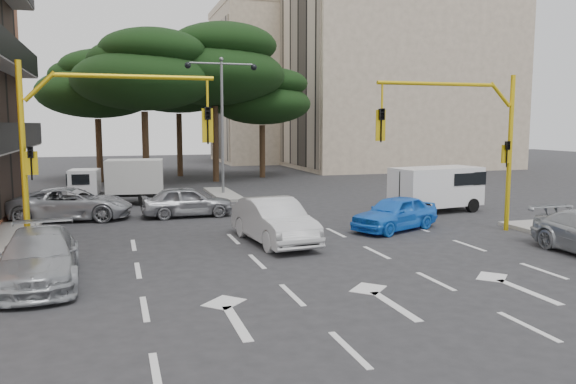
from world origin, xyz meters
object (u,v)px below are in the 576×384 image
at_px(signal_mast_left, 87,133).
at_px(car_silver_cross_a, 72,204).
at_px(van_white, 436,189).
at_px(box_truck_a, 118,182).
at_px(street_lamp_center, 222,101).
at_px(signal_mast_right, 471,131).
at_px(car_silver_wagon, 39,257).
at_px(car_blue_compact, 395,213).
at_px(car_white_hatch, 274,221).
at_px(car_silver_cross_b, 187,201).

relative_size(signal_mast_left, car_silver_cross_a, 1.18).
relative_size(signal_mast_left, van_white, 1.39).
relative_size(car_silver_cross_a, box_truck_a, 1.08).
xyz_separation_m(street_lamp_center, van_white, (8.50, -9.08, -4.35)).
distance_m(signal_mast_right, van_white, 5.92).
height_order(signal_mast_right, car_silver_wagon, signal_mast_right).
height_order(signal_mast_right, signal_mast_left, same).
xyz_separation_m(signal_mast_left, car_blue_compact, (11.22, 1.32, -3.21)).
bearing_deg(car_silver_cross_a, car_silver_wagon, -172.28).
bearing_deg(street_lamp_center, car_white_hatch, -93.23).
bearing_deg(van_white, street_lamp_center, -146.34).
distance_m(signal_mast_right, street_lamp_center, 15.65).
height_order(car_silver_wagon, car_silver_cross_a, car_silver_cross_a).
bearing_deg(car_white_hatch, signal_mast_left, 178.16).
bearing_deg(signal_mast_right, car_silver_wagon, -170.13).
bearing_deg(street_lamp_center, car_blue_compact, -70.80).
bearing_deg(signal_mast_left, car_silver_cross_b, 61.22).
distance_m(car_white_hatch, car_silver_cross_a, 10.08).
bearing_deg(car_silver_cross_b, signal_mast_left, 150.85).
distance_m(car_silver_wagon, van_white, 18.13).
bearing_deg(box_truck_a, car_white_hatch, -150.18).
bearing_deg(street_lamp_center, van_white, -46.90).
bearing_deg(car_white_hatch, car_silver_wagon, -163.44).
xyz_separation_m(signal_mast_right, car_white_hatch, (-7.57, 0.46, -3.10)).
xyz_separation_m(car_silver_cross_b, box_truck_a, (-2.91, 5.00, 0.47)).
xyz_separation_m(car_white_hatch, car_silver_cross_a, (-7.09, 7.16, -0.08)).
xyz_separation_m(signal_mast_right, car_silver_cross_b, (-9.76, 7.01, -3.20)).
bearing_deg(box_truck_a, signal_mast_right, -127.48).
distance_m(car_blue_compact, car_silver_cross_b, 9.31).
relative_size(car_white_hatch, car_silver_cross_a, 0.93).
height_order(street_lamp_center, car_blue_compact, street_lamp_center).
relative_size(car_silver_cross_a, car_silver_cross_b, 1.26).
relative_size(signal_mast_right, car_silver_cross_b, 1.48).
height_order(car_silver_wagon, car_silver_cross_b, car_silver_wagon).
height_order(car_white_hatch, car_silver_wagon, car_white_hatch).
xyz_separation_m(signal_mast_left, car_white_hatch, (6.04, 0.46, -3.10)).
bearing_deg(car_white_hatch, street_lamp_center, 80.57).
bearing_deg(signal_mast_right, car_silver_cross_b, 144.32).
bearing_deg(box_truck_a, van_white, -110.26).
bearing_deg(car_silver_cross_a, van_white, -90.81).
xyz_separation_m(signal_mast_right, street_lamp_center, (-6.80, 14.01, 1.54)).
bearing_deg(car_silver_cross_b, car_silver_cross_a, 82.50).
xyz_separation_m(street_lamp_center, car_silver_cross_a, (-7.85, -6.39, -4.72)).
distance_m(signal_mast_right, car_blue_compact, 4.21).
bearing_deg(car_silver_cross_a, car_blue_compact, -108.64).
distance_m(car_blue_compact, box_truck_a, 14.84).
height_order(street_lamp_center, car_silver_cross_b, street_lamp_center).
bearing_deg(signal_mast_right, car_blue_compact, 151.05).
height_order(van_white, box_truck_a, box_truck_a).
bearing_deg(signal_mast_left, box_truck_a, 85.54).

